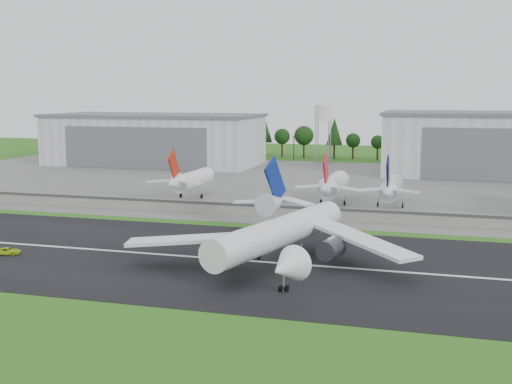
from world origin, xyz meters
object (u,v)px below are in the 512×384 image
(parked_jet_navy, at_px, (390,188))
(main_airliner, at_px, (279,239))
(ground_vehicle, at_px, (8,251))
(parked_jet_red_a, at_px, (189,180))
(parked_jet_red_b, at_px, (332,185))

(parked_jet_navy, bearing_deg, main_airliner, -103.49)
(ground_vehicle, distance_m, parked_jet_red_a, 75.84)
(ground_vehicle, bearing_deg, parked_jet_red_a, -22.90)
(parked_jet_red_b, height_order, parked_jet_navy, parked_jet_red_b)
(ground_vehicle, distance_m, parked_jet_red_b, 92.81)
(ground_vehicle, xyz_separation_m, parked_jet_navy, (70.96, 75.02, 5.14))
(ground_vehicle, relative_size, parked_jet_red_b, 0.16)
(main_airliner, bearing_deg, ground_vehicle, 24.35)
(main_airliner, distance_m, parked_jet_red_b, 66.99)
(ground_vehicle, bearing_deg, parked_jet_navy, -58.87)
(main_airliner, xyz_separation_m, parked_jet_navy, (16.06, 66.94, 1.05))
(main_airliner, relative_size, ground_vehicle, 11.48)
(parked_jet_red_a, relative_size, parked_jet_red_b, 1.00)
(parked_jet_red_a, bearing_deg, ground_vehicle, -97.43)
(parked_jet_red_a, xyz_separation_m, parked_jet_red_b, (44.55, 0.02, 0.14))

